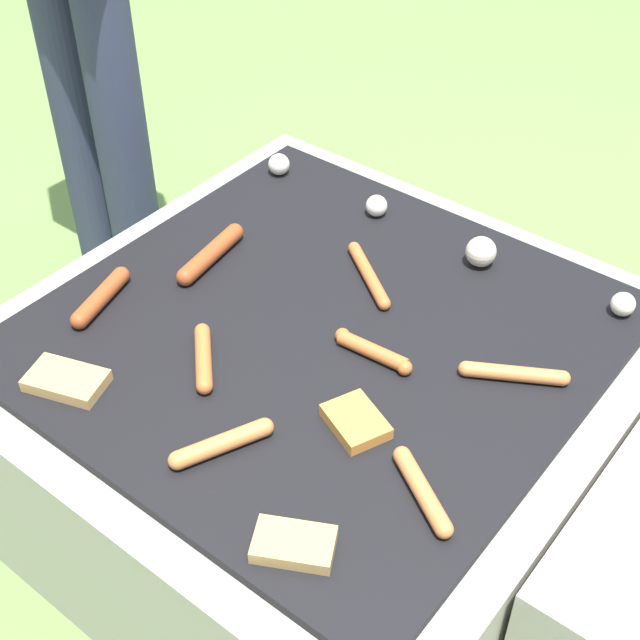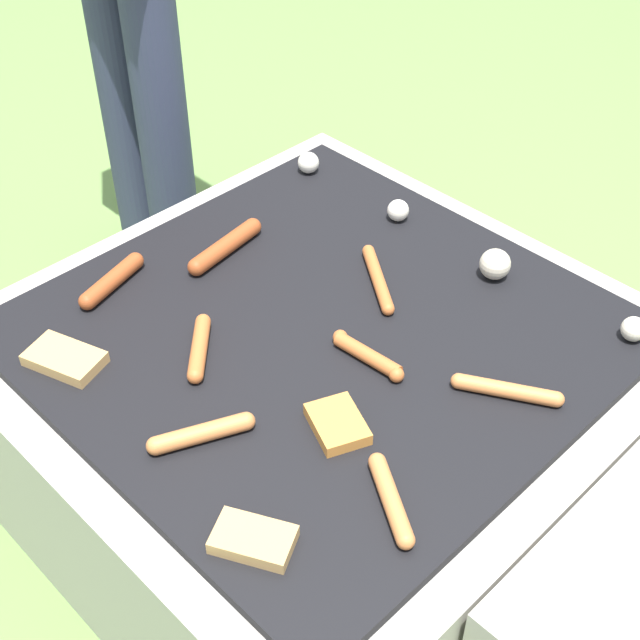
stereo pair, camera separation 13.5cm
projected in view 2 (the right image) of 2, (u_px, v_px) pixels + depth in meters
ground_plane at (320, 493)px, 1.74m from camera, size 14.00×14.00×0.00m
grill at (320, 419)px, 1.60m from camera, size 0.97×0.97×0.43m
sausage_back_left at (391, 499)px, 1.18m from camera, size 0.14×0.09×0.03m
sausage_front_left at (507, 390)px, 1.34m from camera, size 0.15×0.10×0.02m
sausage_back_center at (368, 355)px, 1.40m from camera, size 0.15×0.03×0.02m
sausage_mid_right at (199, 348)px, 1.41m from camera, size 0.12×0.11×0.03m
sausage_back_right at (378, 279)px, 1.54m from camera, size 0.16×0.12×0.02m
sausage_front_center at (112, 281)px, 1.53m from camera, size 0.07×0.15×0.03m
sausage_front_right at (201, 433)px, 1.27m from camera, size 0.08×0.15×0.03m
sausage_mid_left at (225, 246)px, 1.61m from camera, size 0.06×0.18×0.03m
bread_slice_left at (337, 424)px, 1.29m from camera, size 0.11×0.10×0.02m
bread_slice_right at (253, 540)px, 1.14m from camera, size 0.12×0.10×0.02m
bread_slice_center at (65, 359)px, 1.39m from camera, size 0.14×0.11×0.02m
mushroom_row at (454, 240)px, 1.61m from camera, size 0.78×0.08×0.05m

